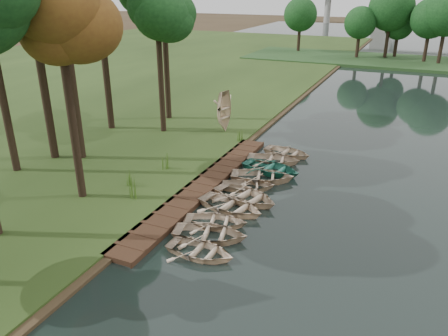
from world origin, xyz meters
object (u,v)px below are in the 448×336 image
at_px(rowboat_0, 200,249).
at_px(rowboat_2, 216,220).
at_px(stored_rowboat, 225,127).
at_px(rowboat_1, 210,232).
at_px(boardwalk, 203,186).

bearing_deg(rowboat_0, rowboat_2, 11.27).
bearing_deg(stored_rowboat, rowboat_0, -148.99).
bearing_deg(rowboat_1, boardwalk, 17.63).
bearing_deg(boardwalk, rowboat_0, -64.49).
xyz_separation_m(boardwalk, rowboat_0, (2.90, -6.07, 0.21)).
relative_size(rowboat_0, rowboat_2, 1.00).
distance_m(boardwalk, rowboat_2, 4.31).
bearing_deg(rowboat_2, rowboat_1, 177.80).
height_order(rowboat_0, rowboat_1, rowboat_1).
bearing_deg(rowboat_1, rowboat_2, 0.72).
height_order(rowboat_1, rowboat_2, rowboat_1).
height_order(rowboat_2, stored_rowboat, stored_rowboat).
xyz_separation_m(rowboat_0, rowboat_2, (-0.46, 2.52, -0.00)).
relative_size(rowboat_1, stored_rowboat, 1.08).
bearing_deg(stored_rowboat, boardwalk, -152.56).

